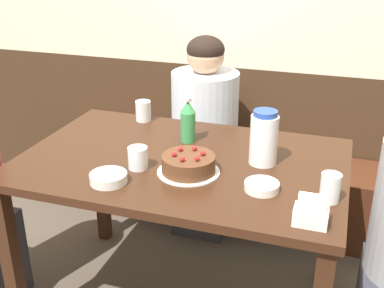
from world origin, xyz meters
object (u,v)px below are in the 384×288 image
bowl_soup_white (108,178)px  glass_water_tall (330,188)px  birthday_cake (188,164)px  glass_tumbler_short (138,158)px  person_teal_shirt (205,139)px  bench_seat (228,187)px  glass_shot_small (143,111)px  water_pitcher (264,138)px  napkin_holder (311,213)px  bowl_rice_small (262,186)px  soju_bottle (188,121)px

bowl_soup_white → glass_water_tall: size_ratio=1.36×
birthday_cake → glass_tumbler_short: (-0.20, -0.03, 0.01)m
glass_tumbler_short → person_teal_shirt: bearing=88.4°
bench_seat → person_teal_shirt: 0.40m
glass_shot_small → person_teal_shirt: (0.22, 0.33, -0.25)m
bowl_soup_white → water_pitcher: bearing=34.1°
birthday_cake → napkin_holder: size_ratio=2.25×
glass_tumbler_short → bench_seat: bearing=81.9°
bowl_rice_small → person_teal_shirt: person_teal_shirt is taller
napkin_holder → glass_shot_small: (-0.89, 0.70, 0.01)m
bench_seat → napkin_holder: (0.56, -1.17, 0.60)m
bench_seat → glass_shot_small: size_ratio=22.56×
water_pitcher → person_teal_shirt: person_teal_shirt is taller
bowl_rice_small → glass_water_tall: 0.24m
bench_seat → napkin_holder: size_ratio=21.01×
bowl_soup_white → glass_tumbler_short: (0.06, 0.15, 0.03)m
birthday_cake → water_pitcher: bearing=34.6°
bench_seat → glass_shot_small: glass_shot_small is taller
birthday_cake → napkin_holder: bearing=-24.5°
glass_water_tall → glass_shot_small: glass_water_tall is taller
water_pitcher → glass_shot_small: 0.73m
bench_seat → bowl_rice_small: bearing=-69.8°
bowl_soup_white → glass_tumbler_short: bearing=69.2°
glass_tumbler_short → soju_bottle: bearing=72.8°
water_pitcher → bowl_soup_white: bearing=-145.9°
water_pitcher → glass_water_tall: bearing=-39.7°
bowl_soup_white → bowl_rice_small: (0.56, 0.12, -0.00)m
bench_seat → bowl_rice_small: size_ratio=18.09×
water_pitcher → soju_bottle: (-0.36, 0.12, -0.01)m
birthday_cake → person_teal_shirt: bearing=102.5°
soju_bottle → glass_tumbler_short: bearing=-107.2°
glass_water_tall → glass_tumbler_short: glass_water_tall is taller
bench_seat → bowl_rice_small: bowl_rice_small is taller
bench_seat → napkin_holder: 1.42m
soju_bottle → glass_shot_small: 0.35m
birthday_cake → bowl_soup_white: bearing=-146.4°
birthday_cake → glass_water_tall: size_ratio=2.38×
soju_bottle → bowl_soup_white: size_ratio=1.46×
birthday_cake → glass_shot_small: size_ratio=2.41×
bench_seat → glass_water_tall: (0.60, -1.00, 0.61)m
birthday_cake → napkin_holder: napkin_holder is taller
soju_bottle → glass_water_tall: 0.73m
glass_shot_small → bowl_rice_small: bearing=-37.1°
birthday_cake → person_teal_shirt: person_teal_shirt is taller
birthday_cake → glass_shot_small: 0.63m
bowl_rice_small → glass_tumbler_short: glass_tumbler_short is taller
bench_seat → person_teal_shirt: person_teal_shirt is taller
glass_water_tall → bowl_rice_small: bearing=179.6°
soju_bottle → glass_tumbler_short: size_ratio=2.30×
bench_seat → bowl_soup_white: bearing=-99.8°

